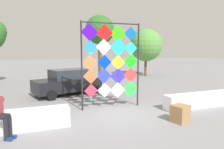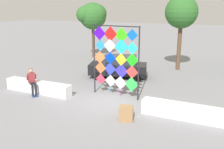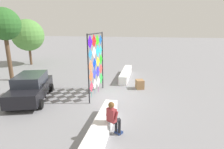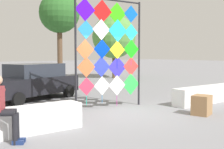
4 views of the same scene
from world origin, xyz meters
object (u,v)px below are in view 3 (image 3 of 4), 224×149
object	(u,v)px
seated_vendor	(113,116)
tree_broadleaf	(2,24)
parked_car	(31,87)
tree_far_right	(28,35)
kite_display_rack	(96,61)
cardboard_box_large	(140,84)

from	to	relation	value
seated_vendor	tree_broadleaf	bearing A→B (deg)	57.77
parked_car	tree_broadleaf	distance (m)	6.30
parked_car	tree_broadleaf	xyz separation A→B (m)	(3.21, 4.09, 3.55)
tree_far_right	tree_broadleaf	xyz separation A→B (m)	(-5.93, -2.21, 1.09)
seated_vendor	parked_car	size ratio (longest dim) A/B	0.36
kite_display_rack	cardboard_box_large	distance (m)	3.57
kite_display_rack	cardboard_box_large	size ratio (longest dim) A/B	6.13
kite_display_rack	parked_car	world-z (taller)	kite_display_rack
tree_far_right	seated_vendor	bearing A→B (deg)	-135.57
parked_car	tree_far_right	bearing A→B (deg)	34.59
cardboard_box_large	tree_broadleaf	size ratio (longest dim) A/B	0.11
kite_display_rack	seated_vendor	size ratio (longest dim) A/B	2.54
kite_display_rack	seated_vendor	distance (m)	4.69
kite_display_rack	parked_car	xyz separation A→B (m)	(-1.40, 3.53, -1.39)
seated_vendor	cardboard_box_large	xyz separation A→B (m)	(5.80, -0.77, -0.57)
cardboard_box_large	tree_broadleaf	bearing A→B (deg)	89.20
kite_display_rack	seated_vendor	world-z (taller)	kite_display_rack
tree_far_right	parked_car	bearing A→B (deg)	-145.41
tree_broadleaf	tree_far_right	bearing A→B (deg)	20.46
parked_car	cardboard_box_large	distance (m)	6.85
cardboard_box_large	tree_far_right	size ratio (longest dim) A/B	0.13
seated_vendor	tree_broadleaf	distance (m)	11.66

